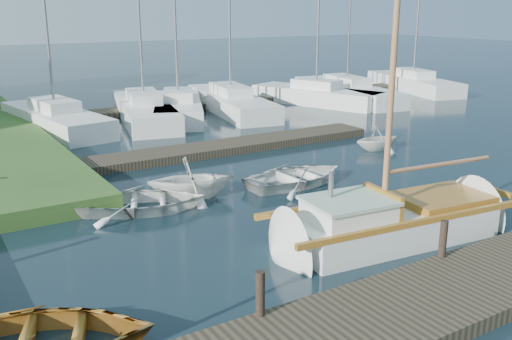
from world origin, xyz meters
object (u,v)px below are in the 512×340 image
marina_boat_2 (178,106)px  marina_boat_4 (316,94)px  tender_d (378,136)px  marina_boat_0 (55,117)px  sailboat (395,224)px  tender_a (142,198)px  marina_boat_3 (231,100)px  marina_boat_7 (413,82)px  mooring_post_2 (443,239)px  dinghy (37,334)px  tender_b (191,176)px  marina_boat_5 (347,90)px  tender_c (297,173)px  marina_boat_1 (144,109)px  mooring_post_1 (260,294)px

marina_boat_2 → marina_boat_4: bearing=-67.8°
tender_d → marina_boat_0: 14.29m
sailboat → marina_boat_0: (-3.92, 17.20, 0.23)m
tender_a → marina_boat_3: 15.65m
marina_boat_7 → tender_a: bearing=133.3°
mooring_post_2 → dinghy: mooring_post_2 is taller
tender_b → marina_boat_0: marina_boat_0 is taller
sailboat → marina_boat_7: size_ratio=0.93×
marina_boat_5 → marina_boat_4: bearing=108.6°
marina_boat_2 → tender_b: bearing=-178.6°
tender_d → marina_boat_5: 12.64m
tender_c → tender_d: (5.37, 2.06, 0.17)m
tender_d → marina_boat_7: marina_boat_7 is taller
sailboat → marina_boat_5: (13.08, 17.17, 0.22)m
marina_boat_1 → marina_boat_2: 1.70m
marina_boat_3 → marina_boat_7: bearing=-77.7°
sailboat → tender_c: bearing=89.7°
mooring_post_1 → marina_boat_0: 19.00m
sailboat → marina_boat_4: marina_boat_4 is taller
tender_b → marina_boat_5: size_ratio=0.22×
mooring_post_2 → sailboat: (0.42, 1.77, -0.36)m
marina_boat_5 → sailboat: bearing=152.0°
tender_b → sailboat: bearing=-134.9°
tender_c → tender_d: bearing=-70.9°
marina_boat_0 → marina_boat_7: (23.29, 0.61, -0.01)m
mooring_post_1 → mooring_post_2: (4.50, 0.00, 0.00)m
mooring_post_2 → marina_boat_4: marina_boat_4 is taller
tender_d → marina_boat_7: size_ratio=0.19×
tender_b → marina_boat_4: marina_boat_4 is taller
marina_boat_0 → marina_boat_5: 17.01m
marina_boat_5 → marina_boat_3: bearing=98.2°
marina_boat_3 → marina_boat_5: (7.90, -0.15, -0.01)m
marina_boat_5 → marina_boat_7: marina_boat_5 is taller
marina_boat_3 → marina_boat_7: size_ratio=1.22×
tender_a → tender_b: size_ratio=1.38×
marina_boat_5 → tender_b: bearing=135.9°
mooring_post_1 → sailboat: 5.24m
mooring_post_1 → dinghy: mooring_post_1 is taller
marina_boat_3 → marina_boat_2: bearing=106.1°
marina_boat_5 → mooring_post_2: bearing=153.8°
mooring_post_1 → marina_boat_0: marina_boat_0 is taller
tender_b → marina_boat_2: size_ratio=0.23×
dinghy → marina_boat_3: 22.36m
mooring_post_1 → marina_boat_5: bearing=46.5°
dinghy → tender_b: 7.99m
marina_boat_5 → marina_boat_7: (6.28, 0.64, -0.00)m
marina_boat_1 → marina_boat_7: (19.00, 0.40, 0.01)m
dinghy → tender_c: dinghy is taller
sailboat → marina_boat_3: bearing=79.2°
mooring_post_2 → tender_c: (0.92, 6.51, -0.34)m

